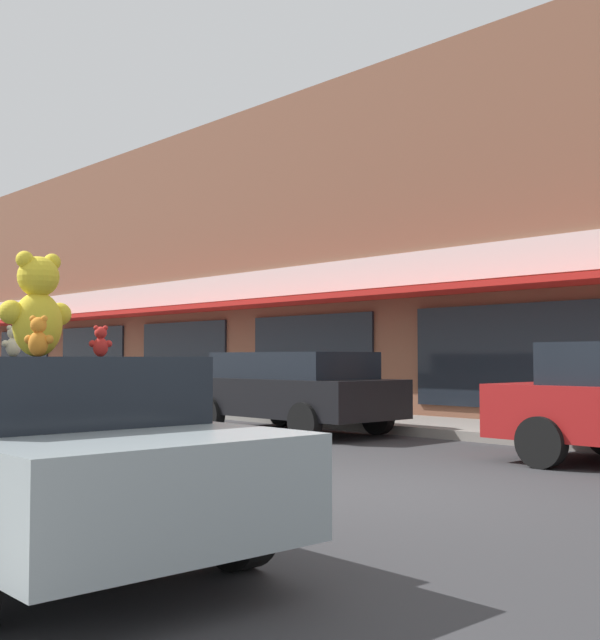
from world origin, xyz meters
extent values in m
plane|color=#333335|center=(0.00, 0.00, 0.00)|extent=(260.00, 260.00, 0.00)
cube|color=brown|center=(12.51, 13.49, 4.00)|extent=(10.54, 37.16, 8.00)
cube|color=red|center=(6.68, 13.49, 2.71)|extent=(1.12, 31.21, 0.12)
cube|color=silver|center=(7.19, 13.49, 3.26)|extent=(0.08, 29.73, 0.70)
cube|color=black|center=(7.20, 2.87, 1.40)|extent=(0.06, 4.03, 2.00)
cube|color=black|center=(7.20, 8.18, 1.40)|extent=(0.06, 4.03, 2.00)
cube|color=black|center=(7.20, 13.49, 1.40)|extent=(0.06, 4.03, 2.00)
cube|color=black|center=(7.20, 18.80, 1.40)|extent=(0.06, 4.03, 2.00)
cube|color=black|center=(7.20, 24.11, 1.40)|extent=(0.06, 4.03, 2.00)
cube|color=#8C999E|center=(-3.70, -0.15, 0.63)|extent=(1.88, 4.55, 0.61)
cube|color=black|center=(-3.70, -0.15, 1.16)|extent=(1.62, 2.51, 0.44)
cylinder|color=black|center=(-2.79, 1.23, 0.32)|extent=(0.21, 0.65, 0.65)
cylinder|color=black|center=(-2.84, -1.57, 0.32)|extent=(0.21, 0.65, 0.65)
ellipsoid|color=yellow|center=(-3.62, -0.26, 1.61)|extent=(0.37, 0.32, 0.46)
sphere|color=yellow|center=(-3.62, -0.26, 1.95)|extent=(0.31, 0.31, 0.29)
sphere|color=yellow|center=(-3.51, -0.25, 2.06)|extent=(0.13, 0.13, 0.12)
sphere|color=yellow|center=(-3.72, -0.26, 2.06)|extent=(0.13, 0.13, 0.12)
sphere|color=#FFFF4D|center=(-3.62, -0.13, 1.93)|extent=(0.12, 0.12, 0.11)
sphere|color=yellow|center=(-3.43, -0.22, 1.69)|extent=(0.18, 0.18, 0.17)
sphere|color=yellow|center=(-3.80, -0.24, 1.69)|extent=(0.18, 0.18, 0.17)
ellipsoid|color=red|center=(-3.25, -0.49, 1.45)|extent=(0.14, 0.13, 0.14)
sphere|color=red|center=(-3.25, -0.49, 1.55)|extent=(0.12, 0.12, 0.09)
sphere|color=red|center=(-3.22, -0.51, 1.58)|extent=(0.05, 0.05, 0.04)
sphere|color=red|center=(-3.27, -0.48, 1.58)|extent=(0.05, 0.05, 0.04)
sphere|color=#FF4741|center=(-3.23, -0.46, 1.54)|extent=(0.05, 0.05, 0.03)
sphere|color=red|center=(-3.19, -0.51, 1.47)|extent=(0.07, 0.07, 0.05)
sphere|color=red|center=(-3.29, -0.46, 1.47)|extent=(0.07, 0.07, 0.05)
ellipsoid|color=orange|center=(-4.03, -1.16, 1.45)|extent=(0.15, 0.15, 0.15)
sphere|color=orange|center=(-4.03, -1.16, 1.56)|extent=(0.14, 0.14, 0.10)
sphere|color=orange|center=(-4.01, -1.18, 1.60)|extent=(0.06, 0.06, 0.04)
sphere|color=orange|center=(-4.05, -1.13, 1.60)|extent=(0.06, 0.06, 0.04)
sphere|color=#FFBA41|center=(-4.00, -1.13, 1.56)|extent=(0.05, 0.05, 0.04)
sphere|color=orange|center=(-3.98, -1.20, 1.48)|extent=(0.08, 0.08, 0.06)
sphere|color=orange|center=(-4.06, -1.11, 1.48)|extent=(0.08, 0.08, 0.06)
ellipsoid|color=beige|center=(-3.31, 0.84, 1.46)|extent=(0.13, 0.12, 0.16)
sphere|color=beige|center=(-3.31, 0.84, 1.58)|extent=(0.11, 0.11, 0.10)
sphere|color=beige|center=(-3.28, 0.84, 1.62)|extent=(0.05, 0.05, 0.04)
sphere|color=beige|center=(-3.35, 0.84, 1.62)|extent=(0.05, 0.05, 0.04)
sphere|color=white|center=(-3.32, 0.89, 1.57)|extent=(0.04, 0.04, 0.04)
sphere|color=beige|center=(-3.25, 0.86, 1.49)|extent=(0.06, 0.06, 0.06)
sphere|color=beige|center=(-3.38, 0.85, 1.49)|extent=(0.06, 0.06, 0.06)
cylinder|color=black|center=(2.86, -0.46, 0.32)|extent=(0.20, 0.65, 0.65)
cube|color=black|center=(3.78, 5.09, 0.66)|extent=(1.83, 4.12, 0.67)
cube|color=black|center=(3.78, 5.09, 1.23)|extent=(1.61, 2.89, 0.47)
cylinder|color=black|center=(2.88, 6.37, 0.32)|extent=(0.20, 0.65, 0.65)
cylinder|color=black|center=(4.67, 6.37, 0.32)|extent=(0.20, 0.65, 0.65)
cylinder|color=black|center=(2.88, 3.82, 0.32)|extent=(0.20, 0.65, 0.65)
cylinder|color=black|center=(4.67, 3.82, 0.32)|extent=(0.20, 0.65, 0.65)
camera|label=1|loc=(-6.15, -5.69, 1.37)|focal=45.00mm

